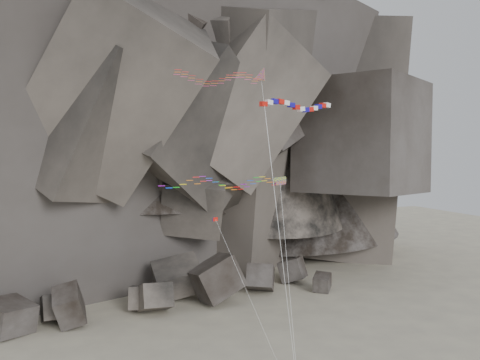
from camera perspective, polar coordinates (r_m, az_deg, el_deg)
name	(u,v)px	position (r m, az deg, el deg)	size (l,w,h in m)	color
headland	(125,69)	(120.70, -12.20, 11.55)	(110.00, 70.00, 84.00)	#5C534B
boulder_field	(166,294)	(86.34, -7.95, -11.98)	(58.05, 16.59, 8.59)	#47423F
delta_kite	(215,77)	(55.28, -2.71, 10.90)	(10.09, 11.96, 31.96)	red
banner_kite	(298,107)	(54.98, 6.17, 7.72)	(9.67, 10.07, 28.32)	red
parafoil_kite	(218,182)	(54.16, -2.33, -0.24)	(14.33, 10.94, 20.63)	#E1F00D
pennant_kite	(230,253)	(51.96, -1.08, -7.82)	(5.08, 9.01, 16.66)	red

